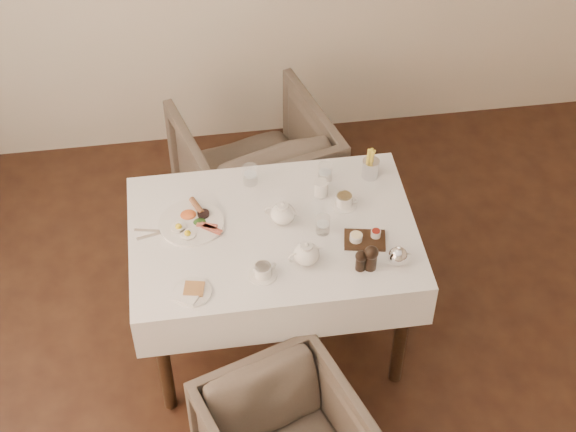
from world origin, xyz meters
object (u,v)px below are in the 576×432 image
(teapot_centre, at_px, (283,212))
(table, at_px, (273,248))
(armchair_far, at_px, (255,169))
(breakfast_plate, at_px, (192,222))

(teapot_centre, bearing_deg, table, -117.91)
(table, distance_m, armchair_far, 0.91)
(table, height_order, teapot_centre, teapot_centre)
(armchair_far, xyz_separation_m, teapot_centre, (0.04, -0.82, 0.46))
(table, relative_size, teapot_centre, 8.29)
(table, distance_m, teapot_centre, 0.19)
(table, height_order, breakfast_plate, breakfast_plate)
(table, height_order, armchair_far, table)
(armchair_far, relative_size, teapot_centre, 5.02)
(table, bearing_deg, teapot_centre, 41.28)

